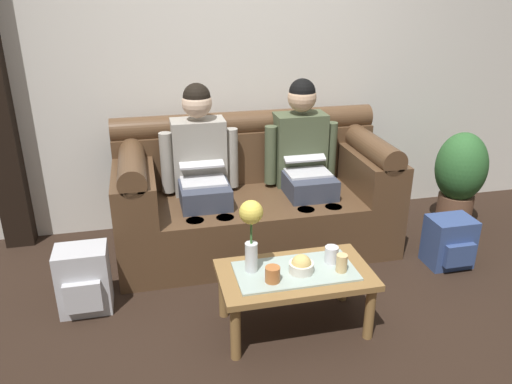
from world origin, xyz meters
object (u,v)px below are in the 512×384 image
coffee_table (295,280)px  cup_near_left (331,254)px  person_right (304,157)px  cup_far_center (342,263)px  couch (254,197)px  snack_bowl (301,266)px  potted_plant (460,175)px  person_left (201,165)px  backpack_left (84,280)px  flower_vase (251,225)px  cup_near_right (273,274)px  backpack_right (450,242)px

coffee_table → cup_near_left: (0.23, 0.04, 0.11)m
person_right → cup_far_center: 1.15m
couch → cup_near_left: 1.04m
snack_bowl → potted_plant: size_ratio=0.18×
person_left → snack_bowl: bearing=-69.3°
person_right → cup_near_left: 1.05m
cup_far_center → backpack_left: (-1.43, 0.51, -0.22)m
coffee_table → backpack_left: size_ratio=2.07×
flower_vase → cup_near_left: (0.47, -0.01, -0.23)m
person_left → coffee_table: 1.17m
flower_vase → cup_near_right: (0.09, -0.13, -0.24)m
coffee_table → cup_far_center: (0.25, -0.07, 0.11)m
cup_near_right → backpack_right: (1.42, 0.51, -0.25)m
person_right → cup_near_right: bearing=-115.1°
snack_bowl → flower_vase: bearing=164.3°
coffee_table → flower_vase: 0.42m
snack_bowl → cup_near_left: size_ratio=1.42×
person_right → backpack_right: size_ratio=3.46×
couch → person_left: size_ratio=1.62×
person_left → backpack_right: 1.83m
person_left → cup_far_center: person_left is taller
person_left → cup_near_left: person_left is taller
person_right → flower_vase: size_ratio=2.89×
flower_vase → coffee_table: bearing=-12.3°
person_left → backpack_right: (1.65, -0.63, -0.48)m
coffee_table → couch: bearing=90.0°
backpack_left → potted_plant: size_ratio=0.53×
person_right → cup_far_center: bearing=-96.9°
couch → potted_plant: size_ratio=2.54×
person_right → coffee_table: bearing=-109.8°
backpack_right → potted_plant: (0.41, 0.57, 0.26)m
snack_bowl → cup_far_center: bearing=-11.1°
cup_near_left → cup_near_right: 0.40m
person_left → flower_vase: size_ratio=2.89×
couch → cup_far_center: (0.25, -1.12, 0.05)m
person_left → potted_plant: person_left is taller
flower_vase → backpack_left: (-0.95, 0.39, -0.46)m
person_right → cup_near_left: bearing=-98.7°
cup_far_center → backpack_right: cup_far_center is taller
person_right → cup_far_center: person_right is taller
cup_near_left → backpack_left: size_ratio=0.23×
person_left → cup_near_right: size_ratio=14.12×
person_left → coffee_table: (0.38, -1.06, -0.34)m
couch → snack_bowl: 1.08m
coffee_table → cup_far_center: cup_far_center is taller
person_right → snack_bowl: 1.16m
snack_bowl → cup_near_right: (-0.18, -0.06, 0.00)m
couch → cup_near_right: couch is taller
cup_far_center → cup_near_left: bearing=100.6°
couch → backpack_left: 1.35m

